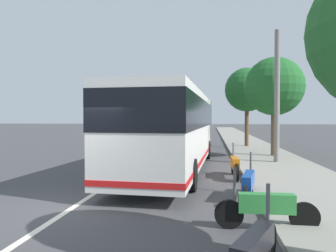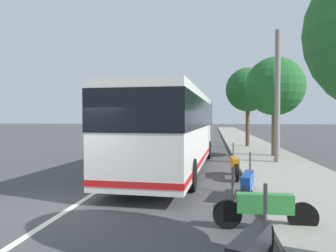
# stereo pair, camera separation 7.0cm
# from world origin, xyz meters

# --- Properties ---
(ground_plane) EXTENTS (220.00, 220.00, 0.00)m
(ground_plane) POSITION_xyz_m (0.00, 0.00, 0.00)
(ground_plane) COLOR #424244
(sidewalk_curb) EXTENTS (110.00, 3.60, 0.14)m
(sidewalk_curb) POSITION_xyz_m (10.00, -6.42, 0.07)
(sidewalk_curb) COLOR gray
(sidewalk_curb) RESTS_ON ground
(lane_divider_line) EXTENTS (110.00, 0.16, 0.01)m
(lane_divider_line) POSITION_xyz_m (10.00, 0.00, 0.00)
(lane_divider_line) COLOR silver
(lane_divider_line) RESTS_ON ground
(coach_bus) EXTENTS (12.17, 3.20, 3.25)m
(coach_bus) POSITION_xyz_m (6.07, -1.85, 1.91)
(coach_bus) COLOR silver
(coach_bus) RESTS_ON ground
(motorcycle_mid_row) EXTENTS (2.09, 0.99, 1.24)m
(motorcycle_mid_row) POSITION_xyz_m (-3.08, -3.99, 0.46)
(motorcycle_mid_row) COLOR black
(motorcycle_mid_row) RESTS_ON ground
(motorcycle_nearest_curb) EXTENTS (0.25, 2.05, 1.24)m
(motorcycle_nearest_curb) POSITION_xyz_m (-0.95, -4.50, 0.46)
(motorcycle_nearest_curb) COLOR black
(motorcycle_nearest_curb) RESTS_ON ground
(motorcycle_by_tree) EXTENTS (2.30, 0.54, 1.23)m
(motorcycle_by_tree) POSITION_xyz_m (1.36, -4.43, 0.47)
(motorcycle_by_tree) COLOR black
(motorcycle_by_tree) RESTS_ON ground
(motorcycle_angled) EXTENTS (2.10, 0.28, 1.27)m
(motorcycle_angled) POSITION_xyz_m (4.57, -4.30, 0.48)
(motorcycle_angled) COLOR black
(motorcycle_angled) RESTS_ON ground
(car_ahead_same_lane) EXTENTS (4.08, 1.88, 1.51)m
(car_ahead_same_lane) POSITION_xyz_m (34.35, 2.05, 0.71)
(car_ahead_same_lane) COLOR #2D7238
(car_ahead_same_lane) RESTS_ON ground
(car_side_street) EXTENTS (4.51, 1.98, 1.53)m
(car_side_street) POSITION_xyz_m (23.31, 1.82, 0.73)
(car_side_street) COLOR gold
(car_side_street) RESTS_ON ground
(car_far_distant) EXTENTS (4.72, 1.99, 1.39)m
(car_far_distant) POSITION_xyz_m (29.02, 2.40, 0.66)
(car_far_distant) COLOR silver
(car_far_distant) RESTS_ON ground
(roadside_tree_mid_block) EXTENTS (3.25, 3.25, 5.63)m
(roadside_tree_mid_block) POSITION_xyz_m (10.78, -6.91, 3.99)
(roadside_tree_mid_block) COLOR brown
(roadside_tree_mid_block) RESTS_ON ground
(roadside_tree_far_block) EXTENTS (3.28, 3.28, 6.01)m
(roadside_tree_far_block) POSITION_xyz_m (16.70, -6.07, 4.34)
(roadside_tree_far_block) COLOR brown
(roadside_tree_far_block) RESTS_ON ground
(utility_pole) EXTENTS (0.26, 0.26, 6.42)m
(utility_pole) POSITION_xyz_m (8.17, -6.53, 3.21)
(utility_pole) COLOR slate
(utility_pole) RESTS_ON ground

